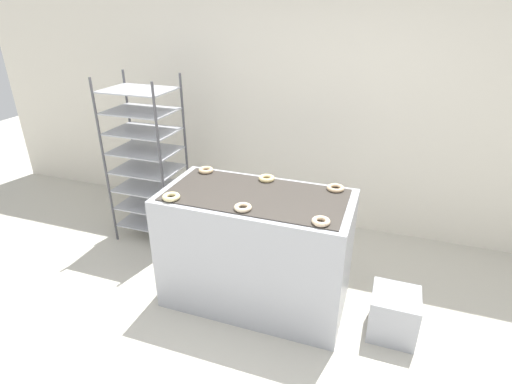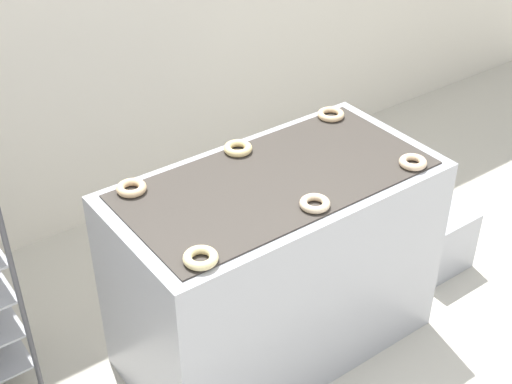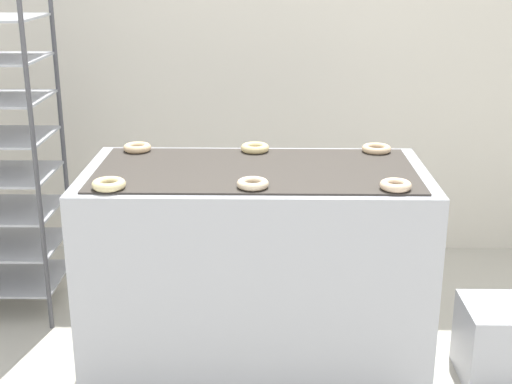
{
  "view_description": "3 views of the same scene",
  "coord_description": "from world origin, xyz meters",
  "px_view_note": "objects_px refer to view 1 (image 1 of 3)",
  "views": [
    {
      "loc": [
        0.9,
        -1.92,
        2.28
      ],
      "look_at": [
        0.0,
        0.62,
        1.0
      ],
      "focal_mm": 28.0,
      "sensor_mm": 36.0,
      "label": 1
    },
    {
      "loc": [
        -1.57,
        -1.38,
        2.63
      ],
      "look_at": [
        0.0,
        0.77,
        0.82
      ],
      "focal_mm": 50.0,
      "sensor_mm": 36.0,
      "label": 2
    },
    {
      "loc": [
        0.05,
        -2.26,
        1.83
      ],
      "look_at": [
        0.0,
        0.77,
        0.82
      ],
      "focal_mm": 50.0,
      "sensor_mm": 36.0,
      "label": 3
    }
  ],
  "objects_px": {
    "donut_near_left": "(171,197)",
    "donut_near_center": "(243,207)",
    "fryer_machine": "(256,249)",
    "donut_far_left": "(206,170)",
    "glaze_bin": "(393,314)",
    "donut_far_right": "(336,188)",
    "donut_near_right": "(321,221)",
    "baking_rack_cart": "(147,160)",
    "donut_far_center": "(267,178)"
  },
  "relations": [
    {
      "from": "fryer_machine",
      "to": "baking_rack_cart",
      "type": "height_order",
      "value": "baking_rack_cart"
    },
    {
      "from": "glaze_bin",
      "to": "donut_far_right",
      "type": "xyz_separation_m",
      "value": [
        -0.55,
        0.32,
        0.81
      ]
    },
    {
      "from": "donut_far_left",
      "to": "donut_far_center",
      "type": "xyz_separation_m",
      "value": [
        0.54,
        0.0,
        0.0
      ]
    },
    {
      "from": "donut_far_left",
      "to": "donut_far_center",
      "type": "distance_m",
      "value": 0.54
    },
    {
      "from": "baking_rack_cart",
      "to": "donut_far_left",
      "type": "distance_m",
      "value": 0.91
    },
    {
      "from": "glaze_bin",
      "to": "donut_far_left",
      "type": "relative_size",
      "value": 2.85
    },
    {
      "from": "baking_rack_cart",
      "to": "donut_far_right",
      "type": "relative_size",
      "value": 12.73
    },
    {
      "from": "donut_near_left",
      "to": "donut_far_left",
      "type": "xyz_separation_m",
      "value": [
        0.01,
        0.55,
        -0.0
      ]
    },
    {
      "from": "donut_near_center",
      "to": "donut_near_right",
      "type": "bearing_deg",
      "value": -1.27
    },
    {
      "from": "baking_rack_cart",
      "to": "donut_far_center",
      "type": "bearing_deg",
      "value": -14.01
    },
    {
      "from": "donut_far_center",
      "to": "fryer_machine",
      "type": "bearing_deg",
      "value": -88.53
    },
    {
      "from": "glaze_bin",
      "to": "donut_near_center",
      "type": "bearing_deg",
      "value": -168.68
    },
    {
      "from": "donut_far_right",
      "to": "glaze_bin",
      "type": "bearing_deg",
      "value": -29.76
    },
    {
      "from": "donut_near_center",
      "to": "donut_far_right",
      "type": "relative_size",
      "value": 0.94
    },
    {
      "from": "donut_far_center",
      "to": "donut_far_right",
      "type": "relative_size",
      "value": 0.98
    },
    {
      "from": "baking_rack_cart",
      "to": "donut_near_right",
      "type": "relative_size",
      "value": 13.77
    },
    {
      "from": "donut_near_right",
      "to": "donut_far_left",
      "type": "bearing_deg",
      "value": 153.45
    },
    {
      "from": "baking_rack_cart",
      "to": "glaze_bin",
      "type": "xyz_separation_m",
      "value": [
        2.48,
        -0.66,
        -0.68
      ]
    },
    {
      "from": "baking_rack_cart",
      "to": "donut_near_left",
      "type": "relative_size",
      "value": 12.86
    },
    {
      "from": "baking_rack_cart",
      "to": "donut_far_right",
      "type": "distance_m",
      "value": 1.96
    },
    {
      "from": "donut_near_right",
      "to": "donut_far_right",
      "type": "relative_size",
      "value": 0.92
    },
    {
      "from": "baking_rack_cart",
      "to": "donut_far_center",
      "type": "relative_size",
      "value": 12.98
    },
    {
      "from": "donut_far_center",
      "to": "donut_near_center",
      "type": "bearing_deg",
      "value": -89.92
    },
    {
      "from": "baking_rack_cart",
      "to": "glaze_bin",
      "type": "height_order",
      "value": "baking_rack_cart"
    },
    {
      "from": "fryer_machine",
      "to": "baking_rack_cart",
      "type": "distance_m",
      "value": 1.56
    },
    {
      "from": "donut_near_left",
      "to": "donut_far_left",
      "type": "height_order",
      "value": "same"
    },
    {
      "from": "donut_near_left",
      "to": "donut_near_center",
      "type": "height_order",
      "value": "donut_near_left"
    },
    {
      "from": "glaze_bin",
      "to": "donut_near_left",
      "type": "xyz_separation_m",
      "value": [
        -1.66,
        -0.24,
        0.82
      ]
    },
    {
      "from": "fryer_machine",
      "to": "glaze_bin",
      "type": "height_order",
      "value": "fryer_machine"
    },
    {
      "from": "fryer_machine",
      "to": "donut_near_center",
      "type": "bearing_deg",
      "value": -91.43
    },
    {
      "from": "fryer_machine",
      "to": "donut_near_center",
      "type": "relative_size",
      "value": 11.69
    },
    {
      "from": "baking_rack_cart",
      "to": "donut_near_left",
      "type": "height_order",
      "value": "baking_rack_cart"
    },
    {
      "from": "donut_far_right",
      "to": "donut_near_right",
      "type": "bearing_deg",
      "value": -90.61
    },
    {
      "from": "baking_rack_cart",
      "to": "fryer_machine",
      "type": "bearing_deg",
      "value": -24.24
    },
    {
      "from": "glaze_bin",
      "to": "donut_far_left",
      "type": "height_order",
      "value": "donut_far_left"
    },
    {
      "from": "fryer_machine",
      "to": "glaze_bin",
      "type": "relative_size",
      "value": 4.06
    },
    {
      "from": "donut_far_left",
      "to": "donut_far_right",
      "type": "height_order",
      "value": "donut_far_left"
    },
    {
      "from": "donut_near_right",
      "to": "donut_far_right",
      "type": "bearing_deg",
      "value": 89.39
    },
    {
      "from": "baking_rack_cart",
      "to": "glaze_bin",
      "type": "bearing_deg",
      "value": -14.84
    },
    {
      "from": "glaze_bin",
      "to": "donut_near_left",
      "type": "bearing_deg",
      "value": -171.71
    },
    {
      "from": "fryer_machine",
      "to": "donut_near_left",
      "type": "xyz_separation_m",
      "value": [
        -0.56,
        -0.28,
        0.51
      ]
    },
    {
      "from": "baking_rack_cart",
      "to": "donut_near_left",
      "type": "xyz_separation_m",
      "value": [
        0.82,
        -0.9,
        0.14
      ]
    },
    {
      "from": "glaze_bin",
      "to": "donut_near_right",
      "type": "height_order",
      "value": "donut_near_right"
    },
    {
      "from": "fryer_machine",
      "to": "donut_far_left",
      "type": "relative_size",
      "value": 11.55
    },
    {
      "from": "glaze_bin",
      "to": "donut_far_left",
      "type": "bearing_deg",
      "value": 169.32
    },
    {
      "from": "baking_rack_cart",
      "to": "donut_near_center",
      "type": "height_order",
      "value": "baking_rack_cart"
    },
    {
      "from": "fryer_machine",
      "to": "donut_far_center",
      "type": "distance_m",
      "value": 0.58
    },
    {
      "from": "fryer_machine",
      "to": "donut_far_left",
      "type": "height_order",
      "value": "donut_far_left"
    },
    {
      "from": "donut_near_right",
      "to": "glaze_bin",
      "type": "bearing_deg",
      "value": 22.75
    },
    {
      "from": "donut_near_center",
      "to": "glaze_bin",
      "type": "bearing_deg",
      "value": 11.32
    }
  ]
}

